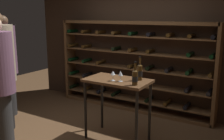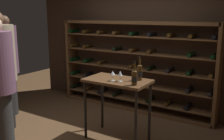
% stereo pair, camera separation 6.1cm
% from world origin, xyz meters
% --- Properties ---
extents(ground_plane, '(9.37, 9.37, 0.00)m').
position_xyz_m(ground_plane, '(0.00, 0.00, 0.00)').
color(ground_plane, brown).
extents(back_wall, '(5.31, 0.10, 2.92)m').
position_xyz_m(back_wall, '(0.00, 1.69, 1.46)').
color(back_wall, '#3D2B1E').
rests_on(back_wall, ground).
extents(wine_rack, '(3.37, 0.32, 1.84)m').
position_xyz_m(wine_rack, '(-0.10, 1.48, 0.92)').
color(wine_rack, brown).
rests_on(wine_rack, ground).
extents(tasting_table, '(1.00, 0.58, 0.99)m').
position_xyz_m(tasting_table, '(0.33, 0.13, 0.85)').
color(tasting_table, brown).
rests_on(tasting_table, ground).
extents(person_guest_blue_shirt, '(0.51, 0.51, 2.02)m').
position_xyz_m(person_guest_blue_shirt, '(-1.56, -0.55, 1.11)').
color(person_guest_blue_shirt, black).
rests_on(person_guest_blue_shirt, ground).
extents(person_bystander_red_print, '(0.42, 0.42, 1.96)m').
position_xyz_m(person_bystander_red_print, '(-2.04, -0.07, 1.09)').
color(person_bystander_red_print, '#2E2E2E').
rests_on(person_bystander_red_print, ground).
extents(wine_bottle_gold_foil, '(0.08, 0.08, 0.37)m').
position_xyz_m(wine_bottle_gold_foil, '(0.64, 0.26, 1.12)').
color(wine_bottle_gold_foil, '#4C3314').
rests_on(wine_bottle_gold_foil, tasting_table).
extents(wine_bottle_amber_reserve, '(0.08, 0.08, 0.34)m').
position_xyz_m(wine_bottle_amber_reserve, '(0.71, -0.03, 1.11)').
color(wine_bottle_amber_reserve, '#4C3314').
rests_on(wine_bottle_amber_reserve, tasting_table).
extents(wine_glass_stemmed_right, '(0.07, 0.07, 0.16)m').
position_xyz_m(wine_glass_stemmed_right, '(0.43, 0.04, 1.11)').
color(wine_glass_stemmed_right, silver).
rests_on(wine_glass_stemmed_right, tasting_table).
extents(wine_glass_stemmed_left, '(0.07, 0.07, 0.15)m').
position_xyz_m(wine_glass_stemmed_left, '(0.31, 0.02, 1.11)').
color(wine_glass_stemmed_left, silver).
rests_on(wine_glass_stemmed_left, tasting_table).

